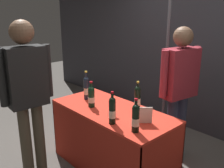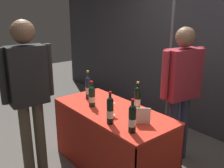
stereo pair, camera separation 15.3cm
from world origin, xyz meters
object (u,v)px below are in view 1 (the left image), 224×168
(taster_foreground_right, at_px, (27,89))
(booth_signpost, at_px, (167,50))
(featured_wine_bottle, at_px, (137,98))
(wine_glass_near_vendor, at_px, (113,106))
(tasting_table, at_px, (112,129))
(display_bottle_0, at_px, (112,110))
(vendor_presenter, at_px, (179,83))

(taster_foreground_right, distance_m, booth_signpost, 1.86)
(featured_wine_bottle, height_order, wine_glass_near_vendor, featured_wine_bottle)
(tasting_table, distance_m, booth_signpost, 1.31)
(tasting_table, distance_m, taster_foreground_right, 1.04)
(display_bottle_0, height_order, vendor_presenter, vendor_presenter)
(display_bottle_0, relative_size, booth_signpost, 0.15)
(tasting_table, height_order, wine_glass_near_vendor, wine_glass_near_vendor)
(featured_wine_bottle, bearing_deg, tasting_table, -138.17)
(taster_foreground_right, bearing_deg, wine_glass_near_vendor, -38.71)
(featured_wine_bottle, relative_size, display_bottle_0, 1.02)
(vendor_presenter, relative_size, taster_foreground_right, 0.95)
(wine_glass_near_vendor, distance_m, taster_foreground_right, 0.90)
(featured_wine_bottle, relative_size, taster_foreground_right, 0.19)
(tasting_table, relative_size, featured_wine_bottle, 4.37)
(featured_wine_bottle, distance_m, vendor_presenter, 0.60)
(wine_glass_near_vendor, bearing_deg, featured_wine_bottle, 72.44)
(tasting_table, distance_m, vendor_presenter, 0.97)
(vendor_presenter, relative_size, booth_signpost, 0.75)
(featured_wine_bottle, height_order, display_bottle_0, featured_wine_bottle)
(display_bottle_0, bearing_deg, wine_glass_near_vendor, 136.57)
(taster_foreground_right, bearing_deg, booth_signpost, -10.53)
(vendor_presenter, bearing_deg, tasting_table, -17.11)
(featured_wine_bottle, xyz_separation_m, taster_foreground_right, (-0.68, -0.94, 0.15))
(wine_glass_near_vendor, bearing_deg, booth_signpost, 97.54)
(display_bottle_0, bearing_deg, featured_wine_bottle, 97.69)
(tasting_table, relative_size, display_bottle_0, 4.45)
(featured_wine_bottle, distance_m, display_bottle_0, 0.43)
(tasting_table, distance_m, featured_wine_bottle, 0.48)
(tasting_table, bearing_deg, featured_wine_bottle, 41.83)
(tasting_table, bearing_deg, booth_signpost, 91.71)
(featured_wine_bottle, height_order, booth_signpost, booth_signpost)
(featured_wine_bottle, distance_m, wine_glass_near_vendor, 0.31)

